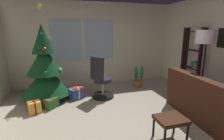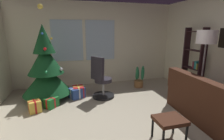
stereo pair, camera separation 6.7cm
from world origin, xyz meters
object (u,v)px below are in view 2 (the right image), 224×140
Objects in this scene: gift_box_green at (51,102)px; potted_plant at (139,79)px; gift_box_red at (78,91)px; floor_lamp at (206,42)px; couch at (223,109)px; office_chair at (101,82)px; bookshelf at (193,67)px; footstool at (170,122)px; gift_box_blue at (77,93)px; holiday_tree at (46,69)px; gift_box_gold at (35,106)px.

gift_box_green is 0.54× the size of potted_plant.
floor_lamp reaches higher than gift_box_red.
couch is at bearing -27.22° from gift_box_green.
office_chair is 0.61× the size of bookshelf.
gift_box_blue is at bearing 120.38° from footstool.
gift_box_blue is at bearing 141.23° from couch.
holiday_tree is (-1.96, 2.27, 0.44)m from footstool.
bookshelf is at bearing -10.81° from gift_box_blue.
holiday_tree is at bearing 130.84° from footstool.
floor_lamp is at bearing 79.32° from couch.
gift_box_blue is at bearing 31.51° from gift_box_gold.
gift_box_gold is 3.84m from floor_lamp.
gift_box_red is 1.15× the size of gift_box_gold.
couch is 3.69m from gift_box_gold.
floor_lamp is (3.21, -0.86, 1.35)m from gift_box_green.
footstool is at bearing -71.78° from office_chair.
gift_box_red is at bearing 36.97° from gift_box_green.
gift_box_green is 0.35m from gift_box_gold.
footstool reaches higher than gift_box_red.
bookshelf is at bearing -9.48° from office_chair.
holiday_tree is 6.44× the size of gift_box_green.
gift_box_blue is at bearing 154.16° from floor_lamp.
bookshelf is at bearing 70.75° from couch.
bookshelf is 1.04× the size of floor_lamp.
office_chair reaches higher than couch.
floor_lamp is 2.61× the size of potted_plant.
bookshelf reaches higher than couch.
footstool reaches higher than gift_box_blue.
gift_box_gold is 1.60m from office_chair.
office_chair is 2.42m from bookshelf.
potted_plant is at bearing 76.04° from footstool.
gift_box_red is 0.19× the size of bookshelf.
gift_box_blue is 0.25× the size of bookshelf.
floor_lamp is (0.14, 0.72, 1.15)m from couch.
footstool is 2.50m from gift_box_blue.
gift_box_gold is (-0.32, -0.15, 0.01)m from gift_box_green.
office_chair is (0.61, -0.17, 0.29)m from gift_box_blue.
holiday_tree is (-3.18, 2.11, 0.46)m from couch.
couch is at bearing -33.60° from holiday_tree.
office_chair is (1.52, 0.39, 0.29)m from gift_box_gold.
bookshelf is 1.53m from potted_plant.
floor_lamp reaches higher than footstool.
gift_box_red is 1.87m from potted_plant.
holiday_tree reaches higher than gift_box_gold.
potted_plant is at bearing 17.40° from gift_box_green.
footstool is at bearing -43.12° from gift_box_green.
gift_box_blue is 1.92m from potted_plant.
gift_box_blue is (0.60, 0.41, 0.02)m from gift_box_green.
gift_box_red is 3.07m from bookshelf.
couch is 1.57m from bookshelf.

